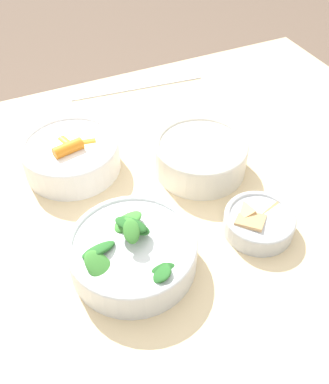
{
  "coord_description": "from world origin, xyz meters",
  "views": [
    {
      "loc": [
        -0.16,
        -0.44,
        1.33
      ],
      "look_at": [
        0.06,
        0.04,
        0.8
      ],
      "focal_mm": 40.0,
      "sensor_mm": 36.0,
      "label": 1
    }
  ],
  "objects_px": {
    "bowl_greens": "(132,251)",
    "ruler": "(137,86)",
    "bowl_cookies": "(259,222)",
    "bowl_carrots": "(72,155)",
    "bowl_beans_hotdog": "(200,157)"
  },
  "relations": [
    {
      "from": "bowl_carrots",
      "to": "bowl_greens",
      "type": "relative_size",
      "value": 0.93
    },
    {
      "from": "bowl_carrots",
      "to": "bowl_cookies",
      "type": "relative_size",
      "value": 1.55
    },
    {
      "from": "bowl_beans_hotdog",
      "to": "bowl_carrots",
      "type": "bearing_deg",
      "value": 154.9
    },
    {
      "from": "bowl_carrots",
      "to": "ruler",
      "type": "distance_m",
      "value": 0.32
    },
    {
      "from": "bowl_greens",
      "to": "bowl_beans_hotdog",
      "type": "xyz_separation_m",
      "value": [
        0.2,
        0.16,
        -0.0
      ]
    },
    {
      "from": "bowl_cookies",
      "to": "ruler",
      "type": "distance_m",
      "value": 0.51
    },
    {
      "from": "bowl_greens",
      "to": "bowl_cookies",
      "type": "distance_m",
      "value": 0.22
    },
    {
      "from": "bowl_carrots",
      "to": "bowl_beans_hotdog",
      "type": "height_order",
      "value": "bowl_carrots"
    },
    {
      "from": "bowl_beans_hotdog",
      "to": "ruler",
      "type": "height_order",
      "value": "bowl_beans_hotdog"
    },
    {
      "from": "bowl_beans_hotdog",
      "to": "bowl_cookies",
      "type": "relative_size",
      "value": 1.48
    },
    {
      "from": "bowl_carrots",
      "to": "bowl_greens",
      "type": "bearing_deg",
      "value": -85.09
    },
    {
      "from": "bowl_carrots",
      "to": "bowl_greens",
      "type": "height_order",
      "value": "bowl_greens"
    },
    {
      "from": "bowl_greens",
      "to": "ruler",
      "type": "relative_size",
      "value": 0.6
    },
    {
      "from": "bowl_greens",
      "to": "bowl_beans_hotdog",
      "type": "height_order",
      "value": "bowl_greens"
    },
    {
      "from": "bowl_carrots",
      "to": "bowl_beans_hotdog",
      "type": "bearing_deg",
      "value": -25.1
    }
  ]
}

